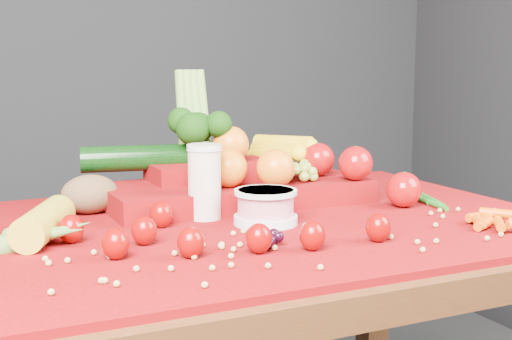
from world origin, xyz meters
name	(u,v)px	position (x,y,z in m)	size (l,w,h in m)	color
table	(261,277)	(0.00, 0.00, 0.66)	(1.10, 0.80, 0.75)	#37190C
red_cloth	(261,223)	(0.00, 0.00, 0.76)	(1.05, 0.75, 0.01)	maroon
milk_glass	(205,179)	(-0.09, 0.05, 0.83)	(0.06, 0.06, 0.14)	beige
yogurt_bowl	(266,206)	(-0.01, -0.03, 0.79)	(0.11, 0.11, 0.06)	silver
strawberry_scatter	(204,231)	(-0.16, -0.13, 0.79)	(0.48, 0.28, 0.05)	#830100
dark_grape_cluster	(273,238)	(-0.06, -0.17, 0.78)	(0.06, 0.05, 0.03)	black
soybean_scatter	(317,243)	(0.00, -0.20, 0.77)	(0.84, 0.24, 0.01)	tan
corn_ear	(45,231)	(-0.38, -0.01, 0.78)	(0.24, 0.26, 0.06)	gold
potato	(90,194)	(-0.26, 0.19, 0.80)	(0.11, 0.08, 0.07)	brown
baby_carrot_pile	(507,218)	(0.36, -0.23, 0.78)	(0.17, 0.17, 0.03)	#CF4E07
green_bean_pile	(431,200)	(0.38, -0.01, 0.77)	(0.14, 0.12, 0.01)	#1B6316
produce_mound	(241,174)	(0.03, 0.16, 0.82)	(0.60, 0.35, 0.27)	maroon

